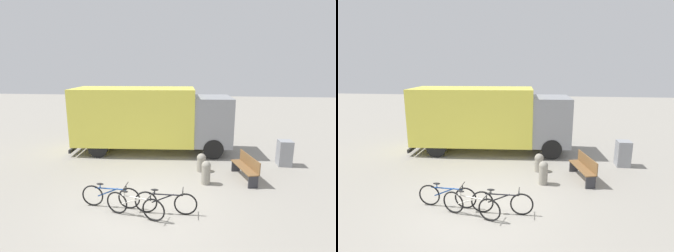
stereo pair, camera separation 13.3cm
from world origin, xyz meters
TOP-DOWN VIEW (x-y plane):
  - ground_plane at (0.00, 0.00)m, footprint 60.00×60.00m
  - delivery_truck at (-0.69, 5.09)m, footprint 7.44×2.62m
  - park_bench at (3.30, 2.26)m, footprint 0.77×1.63m
  - bicycle_near at (-0.94, -0.17)m, footprint 1.74×0.44m
  - bicycle_middle at (-0.14, -0.60)m, footprint 1.70×0.57m
  - bicycle_far at (0.67, -0.35)m, footprint 1.74×0.44m
  - bollard_near_bench at (1.84, 1.70)m, footprint 0.32×0.32m
  - bollard_far_bench at (1.70, 2.83)m, footprint 0.35×0.35m
  - utility_box at (5.10, 3.83)m, footprint 0.52×0.54m

SIDE VIEW (x-z plane):
  - ground_plane at x=0.00m, z-range 0.00..0.00m
  - bicycle_near at x=-0.94m, z-range -0.02..0.71m
  - bicycle_middle at x=-0.14m, z-range -0.02..0.71m
  - bicycle_far at x=0.67m, z-range -0.02..0.71m
  - bollard_far_bench at x=1.70m, z-range 0.03..0.74m
  - bollard_near_bench at x=1.84m, z-range 0.04..0.87m
  - park_bench at x=3.30m, z-range 0.04..0.92m
  - utility_box at x=5.10m, z-range 0.00..1.05m
  - delivery_truck at x=-0.69m, z-range 0.16..3.18m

